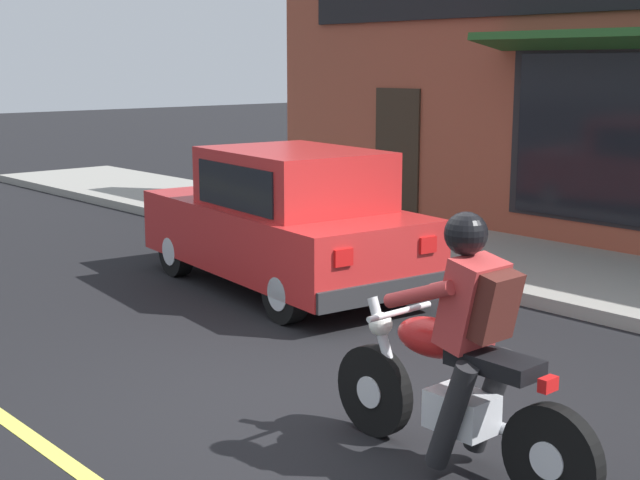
% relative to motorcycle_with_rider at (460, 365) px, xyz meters
% --- Properties ---
extents(ground_plane, '(80.00, 80.00, 0.00)m').
position_rel_motorcycle_with_rider_xyz_m(ground_plane, '(0.04, 1.42, -0.68)').
color(ground_plane, black).
extents(sidewalk_curb, '(2.60, 22.00, 0.14)m').
position_rel_motorcycle_with_rider_xyz_m(sidewalk_curb, '(4.76, 4.42, -0.61)').
color(sidewalk_curb, gray).
rests_on(sidewalk_curb, ground).
extents(storefront_building, '(1.25, 11.87, 4.20)m').
position_rel_motorcycle_with_rider_xyz_m(storefront_building, '(6.29, 2.88, 1.43)').
color(storefront_building, brown).
rests_on(storefront_building, ground).
extents(motorcycle_with_rider, '(0.56, 2.02, 1.62)m').
position_rel_motorcycle_with_rider_xyz_m(motorcycle_with_rider, '(0.00, 0.00, 0.00)').
color(motorcycle_with_rider, black).
rests_on(motorcycle_with_rider, ground).
extents(car_hatchback, '(2.10, 3.95, 1.57)m').
position_rel_motorcycle_with_rider_xyz_m(car_hatchback, '(2.10, 4.19, 0.09)').
color(car_hatchback, black).
rests_on(car_hatchback, ground).
extents(traffic_cone, '(0.36, 0.36, 0.60)m').
position_rel_motorcycle_with_rider_xyz_m(traffic_cone, '(3.94, 7.98, -0.25)').
color(traffic_cone, black).
rests_on(traffic_cone, sidewalk_curb).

